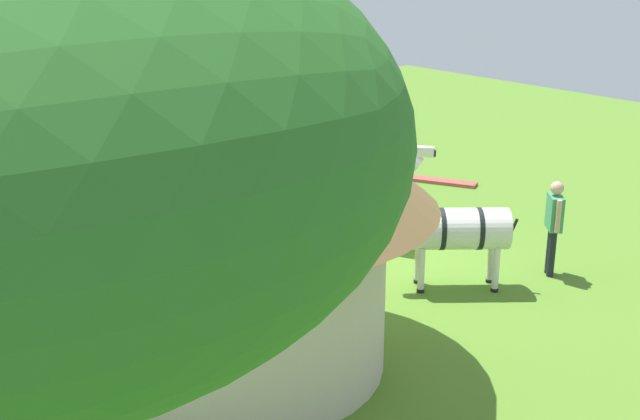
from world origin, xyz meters
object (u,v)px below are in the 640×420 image
(guest_beside_umbrella, at_px, (270,179))
(zebra_by_umbrella, at_px, (375,166))
(standing_watcher, at_px, (554,219))
(striped_lounge_chair, at_px, (387,236))
(shade_umbrella, at_px, (193,106))
(guest_behind_table, at_px, (278,216))
(patio_chair_near_lawn, at_px, (193,241))
(zebra_nearest_camera, at_px, (455,230))
(patio_chair_near_hut, at_px, (253,208))
(patio_dining_table, at_px, (198,212))
(patio_chair_east_end, at_px, (141,214))
(acacia_tree_right_background, at_px, (4,142))
(thatched_hut, at_px, (238,192))

(guest_beside_umbrella, bearing_deg, zebra_by_umbrella, 65.40)
(guest_beside_umbrella, relative_size, standing_watcher, 1.00)
(striped_lounge_chair, xyz_separation_m, zebra_by_umbrella, (1.73, -1.23, 0.79))
(shade_umbrella, distance_m, guest_behind_table, 2.57)
(guest_behind_table, bearing_deg, patio_chair_near_lawn, 56.19)
(guest_behind_table, bearing_deg, zebra_nearest_camera, -145.23)
(patio_chair_near_lawn, relative_size, zebra_by_umbrella, 0.48)
(patio_chair_near_hut, relative_size, zebra_by_umbrella, 0.48)
(guest_behind_table, distance_m, zebra_by_umbrella, 3.53)
(patio_dining_table, relative_size, guest_behind_table, 0.89)
(patio_chair_east_end, bearing_deg, standing_watcher, 90.56)
(patio_dining_table, distance_m, zebra_nearest_camera, 4.95)
(patio_chair_near_lawn, bearing_deg, guest_behind_table, 0.29)
(patio_chair_near_lawn, bearing_deg, guest_beside_umbrella, 56.76)
(patio_chair_east_end, relative_size, guest_behind_table, 0.57)
(standing_watcher, xyz_separation_m, acacia_tree_right_background, (-4.40, 10.15, 3.70))
(zebra_by_umbrella, height_order, acacia_tree_right_background, acacia_tree_right_background)
(acacia_tree_right_background, bearing_deg, patio_dining_table, -32.96)
(patio_dining_table, xyz_separation_m, patio_chair_near_lawn, (-0.97, 0.66, -0.13))
(patio_dining_table, xyz_separation_m, striped_lounge_chair, (-2.37, -2.66, -0.40))
(standing_watcher, bearing_deg, striped_lounge_chair, 68.81)
(shade_umbrella, xyz_separation_m, patio_chair_near_lawn, (-0.97, 0.66, -2.16))
(patio_dining_table, height_order, patio_chair_near_lawn, patio_chair_near_lawn)
(patio_chair_east_end, xyz_separation_m, zebra_nearest_camera, (-5.28, -3.04, 0.50))
(patio_dining_table, height_order, patio_chair_east_end, patio_chair_east_end)
(striped_lounge_chair, distance_m, acacia_tree_right_background, 12.12)
(patio_chair_near_lawn, bearing_deg, thatched_hut, -74.63)
(patio_chair_east_end, distance_m, acacia_tree_right_background, 12.41)
(thatched_hut, xyz_separation_m, guest_beside_umbrella, (4.30, -3.47, -1.44))
(shade_umbrella, relative_size, guest_behind_table, 2.36)
(standing_watcher, xyz_separation_m, zebra_nearest_camera, (0.67, 1.72, 0.01))
(thatched_hut, distance_m, patio_dining_table, 5.03)
(patio_chair_near_hut, distance_m, patio_chair_east_end, 2.16)
(zebra_nearest_camera, bearing_deg, patio_chair_near_lawn, 78.40)
(patio_chair_near_lawn, relative_size, patio_chair_east_end, 1.00)
(patio_chair_near_lawn, bearing_deg, patio_dining_table, 90.00)
(guest_beside_umbrella, relative_size, acacia_tree_right_background, 0.30)
(guest_behind_table, bearing_deg, striped_lounge_chair, -104.63)
(patio_dining_table, bearing_deg, patio_chair_east_end, 38.06)
(striped_lounge_chair, bearing_deg, thatched_hut, 173.56)
(patio_chair_near_hut, height_order, zebra_nearest_camera, zebra_nearest_camera)
(patio_dining_table, bearing_deg, guest_behind_table, -162.53)
(guest_beside_umbrella, relative_size, guest_behind_table, 1.08)
(patio_chair_near_lawn, relative_size, standing_watcher, 0.53)
(patio_dining_table, bearing_deg, shade_umbrella, 26.57)
(patio_chair_near_lawn, bearing_deg, shade_umbrella, 90.00)
(patio_dining_table, xyz_separation_m, zebra_by_umbrella, (-0.64, -3.90, 0.39))
(guest_beside_umbrella, xyz_separation_m, standing_watcher, (-5.01, -2.39, -0.00))
(guest_behind_table, relative_size, zebra_by_umbrella, 0.84)
(guest_beside_umbrella, height_order, acacia_tree_right_background, acacia_tree_right_background)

